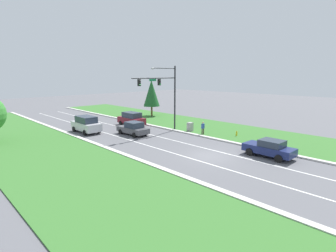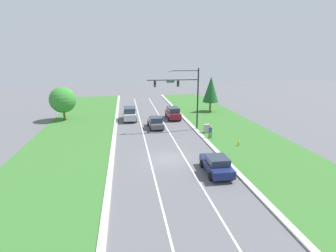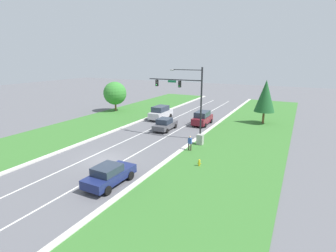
% 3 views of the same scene
% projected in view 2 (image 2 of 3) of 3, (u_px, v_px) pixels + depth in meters
% --- Properties ---
extents(ground_plane, '(160.00, 160.00, 0.00)m').
position_uv_depth(ground_plane, '(168.00, 159.00, 26.75)').
color(ground_plane, '#5B5B60').
extents(curb_strip_right, '(0.50, 90.00, 0.15)m').
position_uv_depth(curb_strip_right, '(220.00, 155.00, 27.62)').
color(curb_strip_right, beige).
rests_on(curb_strip_right, ground_plane).
extents(curb_strip_left, '(0.50, 90.00, 0.15)m').
position_uv_depth(curb_strip_left, '(111.00, 162.00, 25.85)').
color(curb_strip_left, beige).
rests_on(curb_strip_left, ground_plane).
extents(grass_verge_right, '(10.00, 90.00, 0.08)m').
position_uv_depth(grass_verge_right, '(267.00, 153.00, 28.45)').
color(grass_verge_right, '#38702D').
rests_on(grass_verge_right, ground_plane).
extents(grass_verge_left, '(10.00, 90.00, 0.08)m').
position_uv_depth(grass_verge_left, '(55.00, 166.00, 25.04)').
color(grass_verge_left, '#38702D').
rests_on(grass_verge_left, ground_plane).
extents(lane_stripe_inner_left, '(0.14, 81.00, 0.01)m').
position_uv_depth(lane_stripe_inner_left, '(150.00, 160.00, 26.47)').
color(lane_stripe_inner_left, white).
rests_on(lane_stripe_inner_left, ground_plane).
extents(lane_stripe_inner_right, '(0.14, 81.00, 0.01)m').
position_uv_depth(lane_stripe_inner_right, '(185.00, 158.00, 27.03)').
color(lane_stripe_inner_right, white).
rests_on(lane_stripe_inner_right, ground_plane).
extents(traffic_signal_mast, '(7.15, 0.41, 8.64)m').
position_uv_depth(traffic_signal_mast, '(184.00, 90.00, 35.90)').
color(traffic_signal_mast, black).
rests_on(traffic_signal_mast, ground_plane).
extents(burgundy_suv, '(2.18, 4.68, 2.01)m').
position_uv_depth(burgundy_suv, '(173.00, 113.00, 43.63)').
color(burgundy_suv, maroon).
rests_on(burgundy_suv, ground_plane).
extents(graphite_sedan, '(2.20, 4.55, 1.68)m').
position_uv_depth(graphite_sedan, '(156.00, 122.00, 38.20)').
color(graphite_sedan, '#4C4C51').
rests_on(graphite_sedan, ground_plane).
extents(silver_suv, '(2.20, 4.90, 2.17)m').
position_uv_depth(silver_suv, '(130.00, 114.00, 42.69)').
color(silver_suv, silver).
rests_on(silver_suv, ground_plane).
extents(navy_sedan, '(2.19, 4.57, 1.64)m').
position_uv_depth(navy_sedan, '(217.00, 164.00, 23.37)').
color(navy_sedan, navy).
rests_on(navy_sedan, ground_plane).
extents(utility_cabinet, '(0.70, 0.60, 1.25)m').
position_uv_depth(utility_cabinet, '(207.00, 129.00, 35.63)').
color(utility_cabinet, '#9E9E99').
rests_on(utility_cabinet, ground_plane).
extents(pedestrian, '(0.40, 0.26, 1.69)m').
position_uv_depth(pedestrian, '(210.00, 131.00, 33.23)').
color(pedestrian, '#42382D').
rests_on(pedestrian, ground_plane).
extents(fire_hydrant, '(0.34, 0.20, 0.70)m').
position_uv_depth(fire_hydrant, '(239.00, 144.00, 30.50)').
color(fire_hydrant, gold).
rests_on(fire_hydrant, ground_plane).
extents(conifer_near_right_tree, '(2.94, 2.94, 6.57)m').
position_uv_depth(conifer_near_right_tree, '(211.00, 89.00, 48.50)').
color(conifer_near_right_tree, brown).
rests_on(conifer_near_right_tree, ground_plane).
extents(oak_near_left_tree, '(4.18, 4.18, 5.44)m').
position_uv_depth(oak_near_left_tree, '(63.00, 100.00, 42.32)').
color(oak_near_left_tree, brown).
rests_on(oak_near_left_tree, ground_plane).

